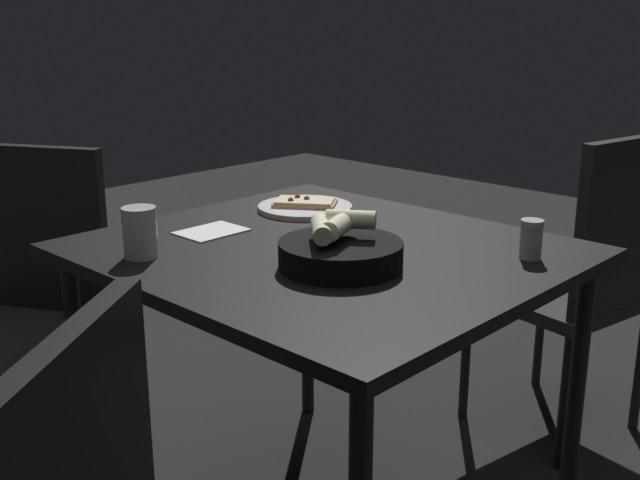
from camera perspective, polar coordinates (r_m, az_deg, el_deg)
dining_table at (r=1.81m, az=0.42°, el=-2.53°), size 0.93×1.03×0.76m
pizza_plate at (r=2.12m, az=-1.12°, el=2.49°), size 0.26×0.26×0.04m
bread_basket at (r=1.63m, az=1.46°, el=-0.82°), size 0.26×0.26×0.12m
beer_glass at (r=1.74m, az=-13.13°, el=0.37°), size 0.08×0.08×0.11m
pepper_shaker at (r=1.75m, az=15.31°, el=-0.10°), size 0.05×0.05×0.09m
napkin at (r=1.92m, az=-8.02°, el=0.63°), size 0.16×0.12×0.00m
chair_far at (r=2.43m, az=19.00°, el=-2.23°), size 0.51×0.51×0.95m
chair_spare at (r=2.32m, az=-21.15°, el=-3.90°), size 0.60×0.60×0.92m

